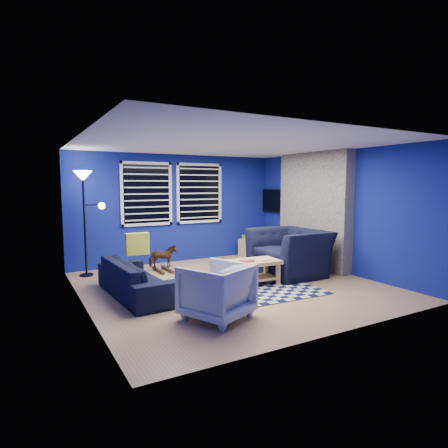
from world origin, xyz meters
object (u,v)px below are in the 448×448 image
rocking_horse (163,257)px  cabinet (250,247)px  sofa (138,278)px  coffee_table (253,267)px  floor_lamp (85,190)px  tv (275,201)px  armchair_big (289,252)px  armchair_bent (216,291)px

rocking_horse → cabinet: rocking_horse is taller
sofa → coffee_table: sofa is taller
floor_lamp → sofa: bearing=-74.9°
rocking_horse → floor_lamp: size_ratio=0.27×
sofa → floor_lamp: (-0.49, 1.81, 1.41)m
sofa → cabinet: size_ratio=3.30×
sofa → rocking_horse: 1.70m
tv → coffee_table: 3.19m
rocking_horse → floor_lamp: 2.03m
armchair_big → rocking_horse: 2.61m
tv → floor_lamp: floor_lamp is taller
coffee_table → cabinet: bearing=57.6°
sofa → armchair_big: armchair_big is taller
coffee_table → tv: bearing=45.8°
sofa → armchair_big: (3.07, -0.09, 0.16)m
armchair_big → cabinet: bearing=166.8°
sofa → armchair_bent: bearing=-161.1°
rocking_horse → coffee_table: rocking_horse is taller
sofa → coffee_table: bearing=-104.4°
tv → cabinet: (-0.59, 0.22, -1.16)m
tv → armchair_big: 2.31m
armchair_big → cabinet: armchair_big is taller
rocking_horse → floor_lamp: floor_lamp is taller
sofa → rocking_horse: bearing=-36.9°
sofa → tv: bearing=-69.8°
coffee_table → floor_lamp: size_ratio=0.48×
tv → sofa: bearing=-156.7°
armchair_bent → floor_lamp: floor_lamp is taller
armchair_big → floor_lamp: size_ratio=0.68×
tv → sofa: (-4.08, -1.76, -1.11)m
armchair_big → floor_lamp: (-3.56, 1.90, 1.24)m
armchair_big → armchair_bent: armchair_big is taller
armchair_bent → cabinet: bearing=-153.3°
tv → coffee_table: tv is taller
armchair_bent → cabinet: 4.55m
armchair_bent → floor_lamp: bearing=-95.9°
armchair_big → rocking_horse: size_ratio=2.48×
tv → sofa: size_ratio=0.50×
armchair_big → rocking_horse: bearing=-127.0°
armchair_big → coffee_table: (-1.08, -0.30, -0.13)m
coffee_table → cabinet: (1.51, 2.38, -0.09)m
armchair_big → floor_lamp: floor_lamp is taller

